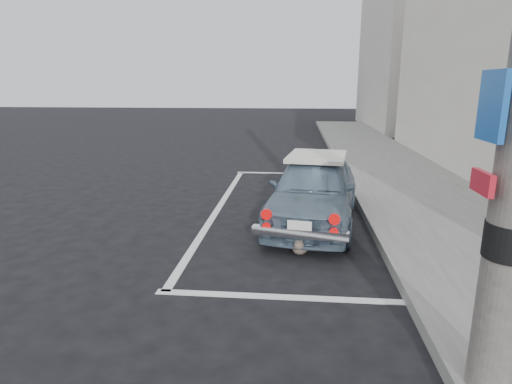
# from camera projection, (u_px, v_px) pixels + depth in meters

# --- Properties ---
(ground) EXTENTS (80.00, 80.00, 0.00)m
(ground) POSITION_uv_depth(u_px,v_px,m) (247.00, 277.00, 5.35)
(ground) COLOR black
(ground) RESTS_ON ground
(sidewalk) EXTENTS (2.80, 40.00, 0.15)m
(sidewalk) POSITION_uv_depth(u_px,v_px,m) (455.00, 227.00, 6.98)
(sidewalk) COLOR #62625E
(sidewalk) RESTS_ON ground
(building_far) EXTENTS (3.50, 10.00, 8.00)m
(building_far) POSITION_uv_depth(u_px,v_px,m) (405.00, 53.00, 23.12)
(building_far) COLOR #B6B0A5
(building_far) RESTS_ON ground
(pline_rear) EXTENTS (3.00, 0.12, 0.01)m
(pline_rear) POSITION_uv_depth(u_px,v_px,m) (286.00, 297.00, 4.82)
(pline_rear) COLOR silver
(pline_rear) RESTS_ON ground
(pline_front) EXTENTS (3.00, 0.12, 0.01)m
(pline_front) POSITION_uv_depth(u_px,v_px,m) (292.00, 173.00, 11.58)
(pline_front) COLOR silver
(pline_front) RESTS_ON ground
(pline_side) EXTENTS (0.12, 7.00, 0.01)m
(pline_side) POSITION_uv_depth(u_px,v_px,m) (219.00, 208.00, 8.33)
(pline_side) COLOR silver
(pline_side) RESTS_ON ground
(retro_coupe) EXTENTS (1.88, 3.62, 1.17)m
(retro_coupe) POSITION_uv_depth(u_px,v_px,m) (314.00, 189.00, 7.32)
(retro_coupe) COLOR slate
(retro_coupe) RESTS_ON ground
(cat) EXTENTS (0.28, 0.53, 0.29)m
(cat) POSITION_uv_depth(u_px,v_px,m) (300.00, 245.00, 6.03)
(cat) COLOR #64554C
(cat) RESTS_ON ground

